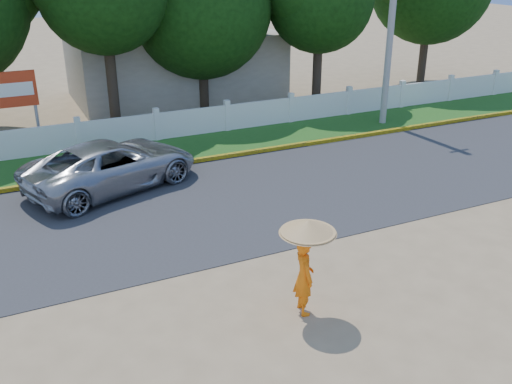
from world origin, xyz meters
The scene contains 10 objects.
ground centered at (0.00, 0.00, 0.00)m, with size 120.00×120.00×0.00m, color #9E8460.
road centered at (0.00, 4.50, 0.01)m, with size 60.00×7.00×0.02m, color #38383A.
grass_verge centered at (0.00, 9.75, 0.01)m, with size 60.00×3.50×0.03m, color #2D601E.
curb centered at (0.00, 8.05, 0.08)m, with size 40.00×0.18×0.16m, color yellow.
fence centered at (0.00, 11.20, 0.55)m, with size 40.00×0.10×1.10m, color silver.
building_near centered at (3.00, 18.00, 1.60)m, with size 10.00×6.00×3.20m, color #B7AD99.
utility_pole centered at (9.58, 9.36, 4.57)m, with size 0.28×0.28×9.14m, color gray.
vehicle centered at (-2.64, 7.02, 0.77)m, with size 2.55×5.52×1.53m, color #9D9FA5.
monk_with_parasol centered at (-0.51, -1.43, 1.38)m, with size 1.16×1.16×2.11m.
billboard centered at (-5.39, 12.30, 2.14)m, with size 2.50×0.13×2.95m.
Camera 1 is at (-5.69, -10.10, 7.00)m, focal length 40.00 mm.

